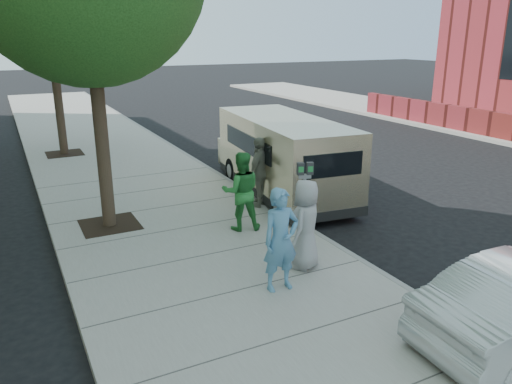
{
  "coord_description": "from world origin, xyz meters",
  "views": [
    {
      "loc": [
        -4.08,
        -8.04,
        4.09
      ],
      "look_at": [
        0.23,
        0.38,
        1.1
      ],
      "focal_mm": 35.0,
      "sensor_mm": 36.0,
      "label": 1
    }
  ],
  "objects_px": {
    "person_green_shirt": "(241,191)",
    "person_gray_shirt": "(306,224)",
    "person_striped_polo": "(260,172)",
    "parking_meter": "(305,184)",
    "van": "(282,155)",
    "person_officer": "(281,240)",
    "tree_far": "(49,8)"
  },
  "relations": [
    {
      "from": "person_green_shirt",
      "to": "person_striped_polo",
      "type": "relative_size",
      "value": 0.99
    },
    {
      "from": "person_green_shirt",
      "to": "person_gray_shirt",
      "type": "bearing_deg",
      "value": 113.93
    },
    {
      "from": "person_gray_shirt",
      "to": "parking_meter",
      "type": "bearing_deg",
      "value": -160.05
    },
    {
      "from": "parking_meter",
      "to": "person_officer",
      "type": "distance_m",
      "value": 2.25
    },
    {
      "from": "parking_meter",
      "to": "person_green_shirt",
      "type": "height_order",
      "value": "person_green_shirt"
    },
    {
      "from": "van",
      "to": "person_green_shirt",
      "type": "bearing_deg",
      "value": -130.64
    },
    {
      "from": "parking_meter",
      "to": "person_gray_shirt",
      "type": "relative_size",
      "value": 0.98
    },
    {
      "from": "person_green_shirt",
      "to": "person_gray_shirt",
      "type": "xyz_separation_m",
      "value": [
        0.21,
        -2.14,
        -0.03
      ]
    },
    {
      "from": "person_officer",
      "to": "van",
      "type": "bearing_deg",
      "value": 60.15
    },
    {
      "from": "person_green_shirt",
      "to": "person_striped_polo",
      "type": "height_order",
      "value": "person_striped_polo"
    },
    {
      "from": "parking_meter",
      "to": "person_gray_shirt",
      "type": "xyz_separation_m",
      "value": [
        -0.71,
        -1.17,
        -0.33
      ]
    },
    {
      "from": "tree_far",
      "to": "person_green_shirt",
      "type": "bearing_deg",
      "value": -75.22
    },
    {
      "from": "tree_far",
      "to": "person_gray_shirt",
      "type": "relative_size",
      "value": 4.06
    },
    {
      "from": "van",
      "to": "person_green_shirt",
      "type": "relative_size",
      "value": 3.42
    },
    {
      "from": "person_gray_shirt",
      "to": "person_striped_polo",
      "type": "bearing_deg",
      "value": -142.85
    },
    {
      "from": "person_striped_polo",
      "to": "parking_meter",
      "type": "bearing_deg",
      "value": 50.41
    },
    {
      "from": "parking_meter",
      "to": "person_striped_polo",
      "type": "relative_size",
      "value": 0.93
    },
    {
      "from": "van",
      "to": "tree_far",
      "type": "bearing_deg",
      "value": 128.81
    },
    {
      "from": "person_green_shirt",
      "to": "person_officer",
      "type": "bearing_deg",
      "value": 96.15
    },
    {
      "from": "tree_far",
      "to": "person_officer",
      "type": "distance_m",
      "value": 12.51
    },
    {
      "from": "van",
      "to": "person_striped_polo",
      "type": "bearing_deg",
      "value": -135.56
    },
    {
      "from": "van",
      "to": "person_green_shirt",
      "type": "distance_m",
      "value": 2.99
    },
    {
      "from": "person_gray_shirt",
      "to": "tree_far",
      "type": "bearing_deg",
      "value": -115.58
    },
    {
      "from": "person_officer",
      "to": "person_gray_shirt",
      "type": "xyz_separation_m",
      "value": [
        0.78,
        0.49,
        -0.05
      ]
    },
    {
      "from": "tree_far",
      "to": "person_green_shirt",
      "type": "height_order",
      "value": "tree_far"
    },
    {
      "from": "person_green_shirt",
      "to": "tree_far",
      "type": "bearing_deg",
      "value": -57.0
    },
    {
      "from": "van",
      "to": "person_striped_polo",
      "type": "relative_size",
      "value": 3.4
    },
    {
      "from": "van",
      "to": "person_gray_shirt",
      "type": "relative_size",
      "value": 3.57
    },
    {
      "from": "person_green_shirt",
      "to": "parking_meter",
      "type": "bearing_deg",
      "value": 151.8
    },
    {
      "from": "parking_meter",
      "to": "person_officer",
      "type": "xyz_separation_m",
      "value": [
        -1.49,
        -1.66,
        -0.28
      ]
    },
    {
      "from": "tree_far",
      "to": "van",
      "type": "bearing_deg",
      "value": -57.08
    },
    {
      "from": "person_officer",
      "to": "person_striped_polo",
      "type": "xyz_separation_m",
      "value": [
        1.61,
        3.8,
        -0.01
      ]
    }
  ]
}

